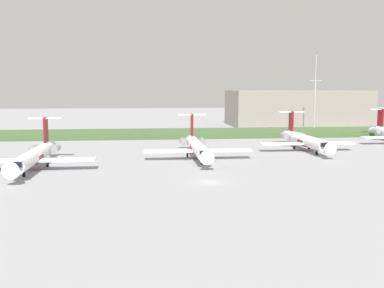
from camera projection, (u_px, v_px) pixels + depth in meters
ground_plane at (190, 155)px, 102.17m from camera, size 500.00×500.00×0.00m
grass_berm at (177, 133)px, 143.26m from camera, size 320.00×20.00×1.62m
regional_jet_second at (35, 155)px, 84.49m from camera, size 22.81×31.00×9.00m
regional_jet_third at (197, 146)px, 97.42m from camera, size 22.81×31.00×9.00m
regional_jet_fourth at (304, 140)px, 110.10m from camera, size 22.81×31.00×9.00m
antenna_mast at (315, 100)px, 153.52m from camera, size 4.40×0.50×26.95m
distant_hangar at (296, 108)px, 184.55m from camera, size 54.06×28.69×14.19m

